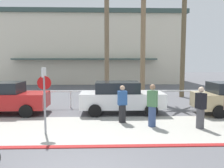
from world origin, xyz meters
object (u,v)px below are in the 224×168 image
palm_tree_3 (184,13)px  car_red_1 (3,98)px  palm_tree_2 (143,13)px  pedestrian_2 (122,105)px  car_white_2 (121,97)px  pedestrian_1 (201,109)px  palm_tree_1 (107,15)px  stop_sign_bike_lane (44,91)px  pedestrian_3 (152,107)px

palm_tree_3 → car_red_1: 13.77m
palm_tree_2 → pedestrian_2: bearing=-106.5°
car_red_1 → pedestrian_2: 6.43m
palm_tree_3 → pedestrian_2: (-5.23, -7.40, -5.62)m
car_white_2 → pedestrian_1: pedestrian_1 is taller
palm_tree_1 → stop_sign_bike_lane: bearing=-104.4°
car_red_1 → pedestrian_1: 9.75m
car_white_2 → car_red_1: bearing=179.8°
car_white_2 → pedestrian_1: size_ratio=2.51×
palm_tree_1 → pedestrian_1: size_ratio=5.04×
car_white_2 → palm_tree_2: bearing=68.2°
car_red_1 → palm_tree_1: bearing=48.0°
pedestrian_1 → pedestrian_3: (-1.93, 0.35, 0.04)m
pedestrian_2 → car_white_2: bearing=88.0°
palm_tree_1 → pedestrian_2: bearing=-85.8°
palm_tree_3 → pedestrian_3: 10.60m
palm_tree_2 → stop_sign_bike_lane: bearing=-121.5°
palm_tree_1 → palm_tree_3: size_ratio=1.03×
palm_tree_1 → pedestrian_1: bearing=-67.7°
car_white_2 → palm_tree_3: bearing=46.7°
palm_tree_2 → pedestrian_1: size_ratio=4.69×
palm_tree_2 → pedestrian_2: palm_tree_2 is taller
pedestrian_1 → palm_tree_2: bearing=98.5°
pedestrian_1 → pedestrian_3: 1.96m
car_red_1 → palm_tree_2: bearing=30.5°
palm_tree_2 → car_red_1: 10.87m
palm_tree_1 → palm_tree_3: palm_tree_1 is taller
palm_tree_2 → pedestrian_3: bearing=-95.9°
palm_tree_1 → car_red_1: palm_tree_1 is taller
stop_sign_bike_lane → palm_tree_2: size_ratio=0.31×
palm_tree_2 → palm_tree_3: (3.24, 0.67, 0.14)m
palm_tree_2 → pedestrian_1: 9.57m
car_red_1 → pedestrian_1: pedestrian_1 is taller
stop_sign_bike_lane → pedestrian_1: (6.22, 0.51, -0.86)m
car_red_1 → pedestrian_3: 7.81m
pedestrian_1 → pedestrian_2: 3.32m
car_white_2 → pedestrian_2: pedestrian_2 is taller
palm_tree_3 → pedestrian_1: palm_tree_3 is taller
palm_tree_1 → pedestrian_1: palm_tree_1 is taller
car_white_2 → pedestrian_1: 4.28m
palm_tree_1 → palm_tree_3: bearing=-6.7°
palm_tree_3 → pedestrian_3: (-4.01, -8.09, -5.56)m
car_red_1 → car_white_2: bearing=-0.2°
car_red_1 → pedestrian_3: bearing=-19.7°
stop_sign_bike_lane → car_white_2: bearing=47.9°
pedestrian_2 → pedestrian_3: pedestrian_3 is taller
palm_tree_3 → car_white_2: 9.35m
palm_tree_2 → pedestrian_3: (-0.77, -7.42, -5.42)m
stop_sign_bike_lane → pedestrian_1: stop_sign_bike_lane is taller
palm_tree_2 → palm_tree_1: bearing=152.4°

